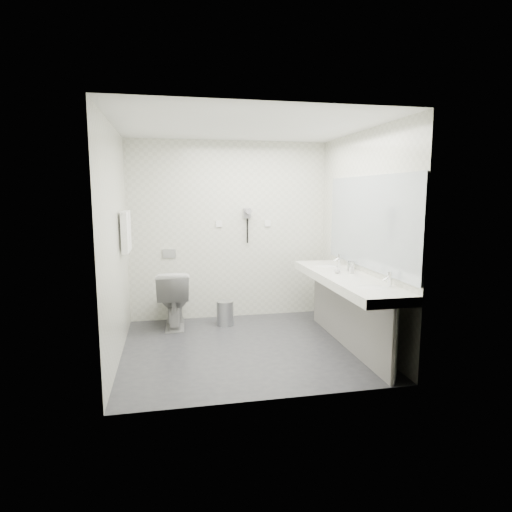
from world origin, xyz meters
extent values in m
plane|color=#2E2E33|center=(0.00, 0.00, 0.00)|extent=(2.80, 2.80, 0.00)
plane|color=white|center=(0.00, 0.00, 2.50)|extent=(2.80, 2.80, 0.00)
plane|color=silver|center=(0.00, 1.30, 1.25)|extent=(2.80, 0.00, 2.80)
plane|color=silver|center=(0.00, -1.30, 1.25)|extent=(2.80, 0.00, 2.80)
plane|color=silver|center=(-1.40, 0.00, 1.25)|extent=(0.00, 2.60, 2.60)
plane|color=silver|center=(1.40, 0.00, 1.25)|extent=(0.00, 2.60, 2.60)
cube|color=white|center=(1.12, -0.20, 0.80)|extent=(0.55, 2.20, 0.10)
cube|color=gray|center=(1.15, -0.20, 0.38)|extent=(0.03, 2.15, 0.75)
cylinder|color=silver|center=(1.18, -1.24, 0.38)|extent=(0.06, 0.06, 0.75)
cylinder|color=silver|center=(1.18, 0.84, 0.38)|extent=(0.06, 0.06, 0.75)
cube|color=#B2BCC6|center=(1.39, -0.20, 1.45)|extent=(0.02, 2.20, 1.05)
ellipsoid|color=white|center=(1.12, -0.85, 0.83)|extent=(0.40, 0.31, 0.05)
ellipsoid|color=white|center=(1.12, 0.45, 0.83)|extent=(0.40, 0.31, 0.05)
cylinder|color=silver|center=(1.32, -0.85, 0.92)|extent=(0.04, 0.04, 0.15)
cylinder|color=silver|center=(1.32, 0.45, 0.92)|extent=(0.04, 0.04, 0.15)
imported|color=silver|center=(1.24, -0.11, 0.90)|extent=(0.05, 0.05, 0.10)
imported|color=silver|center=(1.08, -0.07, 0.90)|extent=(0.10, 0.10, 0.09)
cylinder|color=silver|center=(1.29, 0.05, 0.91)|extent=(0.07, 0.07, 0.12)
cylinder|color=silver|center=(1.35, 0.13, 0.90)|extent=(0.07, 0.07, 0.10)
imported|color=white|center=(-0.81, 0.98, 0.38)|extent=(0.46, 0.77, 0.77)
cube|color=#B2B5BA|center=(-0.85, 1.29, 0.95)|extent=(0.18, 0.02, 0.12)
cylinder|color=#B2B5BA|center=(-0.13, 0.89, 0.16)|extent=(0.29, 0.29, 0.32)
cylinder|color=#B2B5BA|center=(-0.13, 0.89, 0.33)|extent=(0.23, 0.23, 0.02)
cylinder|color=silver|center=(-1.35, 0.55, 1.55)|extent=(0.02, 0.62, 0.02)
cube|color=white|center=(-1.34, 0.41, 1.33)|extent=(0.07, 0.24, 0.48)
cube|color=white|center=(-1.34, 0.69, 1.33)|extent=(0.07, 0.24, 0.48)
cube|color=gray|center=(0.25, 1.27, 1.50)|extent=(0.10, 0.04, 0.14)
cylinder|color=gray|center=(0.25, 1.20, 1.53)|extent=(0.08, 0.14, 0.08)
cylinder|color=black|center=(0.25, 1.26, 1.25)|extent=(0.02, 0.02, 0.35)
cube|color=white|center=(-0.15, 1.29, 1.35)|extent=(0.09, 0.02, 0.09)
cube|color=white|center=(0.55, 1.29, 1.35)|extent=(0.09, 0.02, 0.09)
camera|label=1|loc=(-0.84, -4.70, 1.78)|focal=30.01mm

